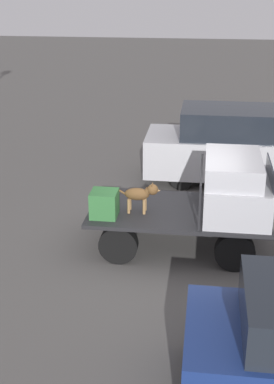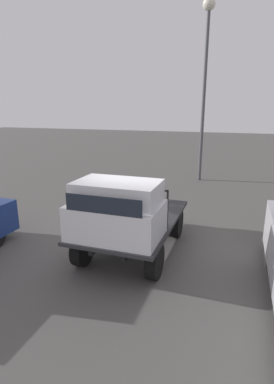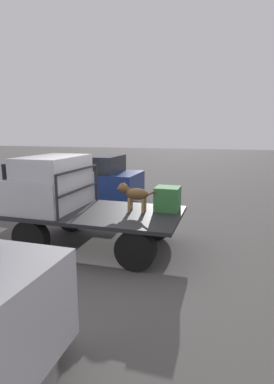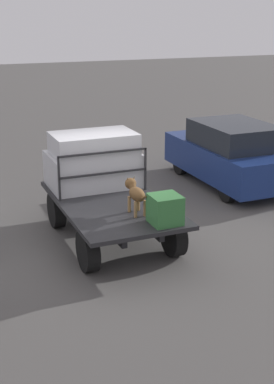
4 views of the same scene
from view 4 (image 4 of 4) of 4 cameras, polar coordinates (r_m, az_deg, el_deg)
name	(u,v)px [view 4 (image 4 of 4)]	position (r m, az deg, el deg)	size (l,w,h in m)	color
ground_plane	(112,240)	(11.04, -2.73, -5.08)	(80.00, 80.00, 0.00)	#514F4C
flatbed_truck	(111,212)	(10.81, -2.78, -2.17)	(3.67, 2.02, 0.84)	black
truck_cab	(93,161)	(11.56, -4.71, 3.34)	(1.29, 1.90, 1.18)	#B7B7BC
truck_headboard	(103,167)	(10.92, -3.60, 2.71)	(0.04, 1.90, 0.92)	#232326
dog	(135,192)	(10.00, -0.20, -0.03)	(0.89, 0.25, 0.65)	#9E7547
cargo_crate	(165,209)	(9.54, 3.02, -1.86)	(0.53, 0.53, 0.53)	#337038
parked_sedan	(230,154)	(14.52, 9.92, 4.05)	(4.11, 1.88, 1.70)	black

